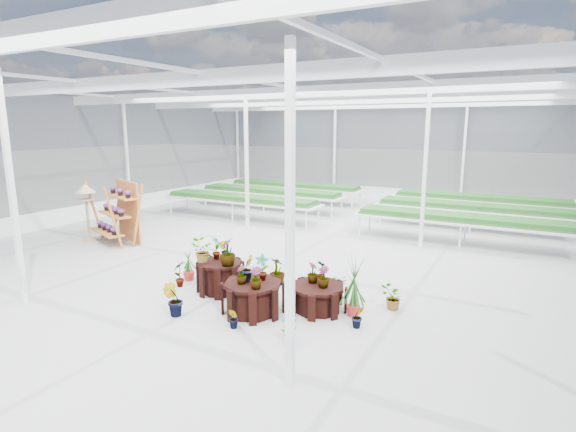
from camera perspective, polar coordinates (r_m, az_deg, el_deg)
The scene contains 10 objects.
ground_plane at distance 11.09m, azimuth -3.64°, elevation -6.89°, with size 24.00×24.00×0.00m, color gray.
greenhouse_shell at distance 10.60m, azimuth -3.79°, elevation 4.75°, with size 18.00×24.00×4.50m, color white, non-canonical shape.
steel_frame at distance 10.60m, azimuth -3.79°, elevation 4.75°, with size 18.00×24.00×4.50m, color silver, non-canonical shape.
nursery_benches at distance 17.32m, azimuth 9.11°, elevation 1.07°, with size 16.00×7.00×0.84m, color silver, non-canonical shape.
plinth_tall at distance 9.69m, azimuth -8.55°, elevation -7.65°, with size 0.97×0.97×0.66m, color black.
plinth_mid at distance 8.59m, azimuth -4.48°, elevation -10.30°, with size 1.14×1.14×0.60m, color black.
plinth_low at distance 8.73m, azimuth 3.69°, elevation -10.30°, with size 1.10×1.10×0.49m, color black.
shelf_rack at distance 14.44m, azimuth -21.06°, elevation 0.44°, with size 1.74×0.92×1.84m, color #A95F2A, non-canonical shape.
bird_table at distance 14.95m, azimuth -24.13°, elevation 0.40°, with size 0.42×0.42×1.76m, color #A1785D, non-canonical shape.
nursery_plants at distance 9.23m, azimuth -3.08°, elevation -7.32°, with size 5.04×2.83×1.35m.
Camera 1 is at (5.63, -8.90, 3.46)m, focal length 28.00 mm.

